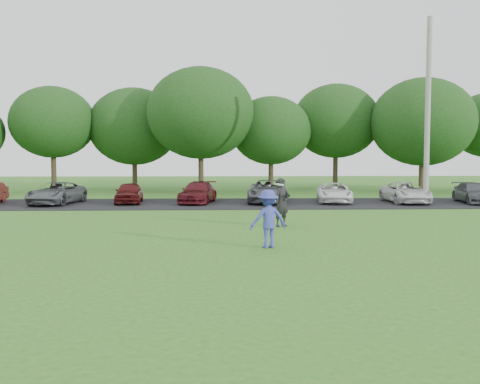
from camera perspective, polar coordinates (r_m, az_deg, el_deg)
name	(u,v)px	position (r m, az deg, el deg)	size (l,w,h in m)	color
ground	(245,245)	(15.70, 0.50, -5.63)	(100.00, 100.00, 0.00)	#2A6F1F
parking_lot	(233,204)	(28.59, -0.74, -1.24)	(32.00, 6.50, 0.03)	black
utility_pole	(428,111)	(30.13, 19.39, 8.13)	(0.28, 0.28, 9.82)	#A09F9B
frisbee_player	(268,219)	(15.11, 3.02, -2.86)	(1.19, 0.87, 1.85)	#3E46AF
camera_bystander	(282,202)	(19.54, 4.50, -1.11)	(0.78, 0.72, 1.78)	black
parked_cars	(241,192)	(28.70, 0.06, -0.05)	(27.70, 4.89, 1.23)	#581317
tree_row	(251,123)	(38.36, 1.14, 7.41)	(42.39, 9.85, 8.64)	#38281C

